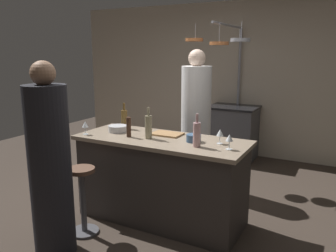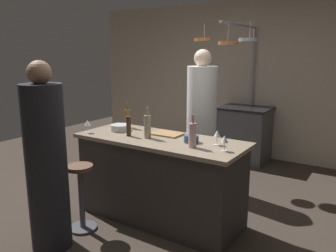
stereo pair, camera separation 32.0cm
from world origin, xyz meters
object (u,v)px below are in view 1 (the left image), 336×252
wine_bottle_white (148,127)px  mixing_bowl_steel (118,129)px  wine_bottle_rose (197,134)px  guest_left (50,168)px  wine_glass_by_chef (229,138)px  pepper_mill (129,127)px  stove_range (232,132)px  bar_stool_left (83,198)px  mixing_bowl_blue (194,138)px  wine_bottle_amber (124,119)px  wine_glass_near_right_guest (85,125)px  wine_glass_near_left_guest (220,133)px  chef (196,125)px  cutting_board (167,134)px

wine_bottle_white → mixing_bowl_steel: (-0.46, 0.10, -0.09)m
wine_bottle_rose → guest_left: bearing=-138.7°
guest_left → wine_glass_by_chef: (1.29, 0.92, 0.21)m
pepper_mill → wine_bottle_rose: 0.78m
wine_bottle_white → mixing_bowl_steel: 0.48m
wine_glass_by_chef → stove_range: bearing=106.5°
bar_stool_left → mixing_bowl_blue: (0.89, 0.65, 0.56)m
wine_bottle_amber → pepper_mill: bearing=-48.6°
bar_stool_left → mixing_bowl_blue: bearing=36.1°
bar_stool_left → wine_glass_near_right_guest: 0.78m
guest_left → wine_bottle_rose: bearing=41.3°
wine_bottle_white → bar_stool_left: bearing=-127.6°
guest_left → wine_glass_near_left_guest: bearing=42.9°
wine_bottle_amber → mixing_bowl_steel: size_ratio=1.41×
wine_bottle_amber → wine_glass_near_right_guest: size_ratio=2.04×
wine_bottle_amber → wine_bottle_white: bearing=-29.0°
wine_bottle_rose → wine_glass_near_left_guest: size_ratio=2.15×
chef → wine_glass_near_left_guest: bearing=-54.9°
chef → wine_bottle_rose: chef is taller
guest_left → mixing_bowl_steel: size_ratio=8.08×
guest_left → wine_glass_by_chef: guest_left is taller
stove_range → wine_bottle_amber: wine_bottle_amber is taller
chef → wine_bottle_rose: 1.25m
mixing_bowl_blue → chef: bearing=112.2°
wine_bottle_rose → mixing_bowl_blue: bearing=122.7°
stove_range → chef: bearing=-91.9°
pepper_mill → mixing_bowl_steel: pepper_mill is taller
mixing_bowl_blue → wine_bottle_white: bearing=-168.3°
wine_bottle_white → guest_left: bearing=-115.0°
stove_range → bar_stool_left: 3.12m
guest_left → mixing_bowl_blue: size_ratio=11.73×
stove_range → wine_glass_by_chef: (0.75, -2.53, 0.56)m
bar_stool_left → wine_glass_near_left_guest: (1.14, 0.69, 0.63)m
pepper_mill → stove_range: bearing=82.7°
wine_bottle_rose → wine_glass_near_right_guest: (-1.25, -0.12, -0.02)m
guest_left → pepper_mill: size_ratio=8.12×
wine_glass_by_chef → mixing_bowl_steel: 1.32m
wine_glass_near_left_guest → mixing_bowl_blue: 0.27m
guest_left → wine_bottle_rose: size_ratio=5.44×
chef → guest_left: chef is taller
bar_stool_left → wine_glass_near_right_guest: wine_glass_near_right_guest is taller
mixing_bowl_steel → stove_range: bearing=76.8°
wine_bottle_rose → mixing_bowl_blue: size_ratio=2.15×
chef → wine_bottle_white: size_ratio=5.61×
bar_stool_left → pepper_mill: (0.21, 0.51, 0.63)m
bar_stool_left → wine_bottle_rose: wine_bottle_rose is taller
bar_stool_left → cutting_board: cutting_board is taller
stove_range → wine_bottle_rose: (0.45, -2.57, 0.57)m
cutting_board → wine_glass_near_right_guest: bearing=-152.8°
guest_left → wine_glass_near_left_guest: guest_left is taller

